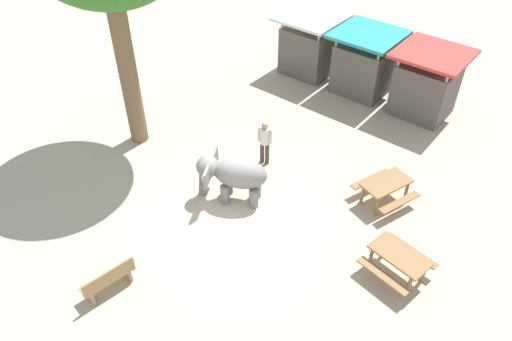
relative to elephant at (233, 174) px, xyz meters
name	(u,v)px	position (x,y,z in m)	size (l,w,h in m)	color
ground_plane	(230,215)	(0.39, -0.65, -0.97)	(60.00, 60.00, 0.00)	#BAA88C
elephant	(233,174)	(0.00, 0.00, 0.00)	(2.13, 1.83, 1.52)	slate
person_handler	(265,140)	(-0.35, 1.99, -0.02)	(0.49, 0.32, 1.62)	#3F3833
wooden_bench	(108,279)	(-0.16, -4.57, -0.50)	(0.61, 1.44, 0.88)	#9E7A51
picnic_table_near	(399,259)	(5.21, 0.45, -0.38)	(1.73, 1.71, 0.78)	olive
picnic_table_far	(386,187)	(3.65, 2.78, -0.38)	(1.88, 1.89, 0.78)	olive
market_stall_white	(310,47)	(-2.80, 8.20, 0.17)	(2.50, 2.50, 2.52)	#59514C
market_stall_teal	(364,66)	(-0.20, 8.20, 0.17)	(2.50, 2.50, 2.52)	#59514C
market_stall_red	(426,86)	(2.40, 8.20, 0.17)	(2.50, 2.50, 2.52)	#59514C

